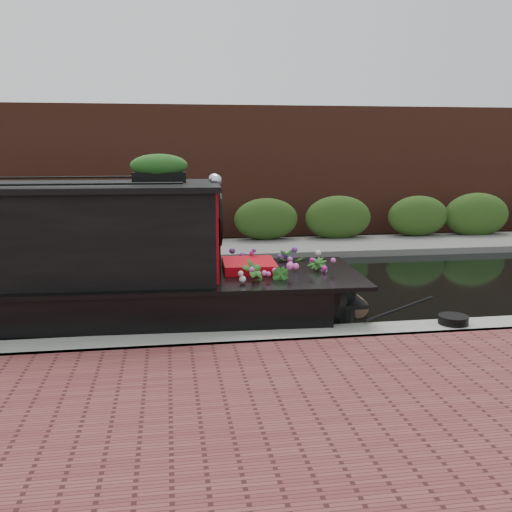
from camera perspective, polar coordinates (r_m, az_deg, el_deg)
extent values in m
plane|color=black|center=(11.10, -5.83, -3.75)|extent=(80.00, 80.00, 0.00)
cube|color=gray|center=(7.96, -4.53, -9.80)|extent=(40.00, 0.60, 0.50)
cube|color=slate|center=(15.19, -6.68, 0.27)|extent=(40.00, 2.40, 0.34)
cube|color=#294818|center=(16.08, -6.80, 0.87)|extent=(40.00, 1.10, 2.80)
cube|color=#57291D|center=(18.15, -7.05, 2.03)|extent=(40.00, 1.00, 8.00)
cube|color=red|center=(9.04, -4.11, 2.45)|extent=(0.14, 1.82, 1.40)
cube|color=black|center=(8.11, -13.34, 1.74)|extent=(0.93, 0.07, 0.57)
cube|color=red|center=(9.24, -0.71, -2.09)|extent=(0.87, 0.97, 0.52)
sphere|color=silver|center=(8.81, -4.04, 7.56)|extent=(0.19, 0.19, 0.19)
sphere|color=silver|center=(9.10, -4.19, 7.67)|extent=(0.19, 0.19, 0.19)
cube|color=black|center=(8.92, -9.64, 7.77)|extent=(0.82, 0.29, 0.15)
ellipsoid|color=orange|center=(8.91, -9.68, 9.06)|extent=(0.89, 0.28, 0.25)
imported|color=#265E1F|center=(8.46, -0.30, -2.70)|extent=(0.44, 0.42, 0.70)
imported|color=#265E1F|center=(8.57, 2.59, -3.03)|extent=(0.39, 0.39, 0.56)
imported|color=#265E1F|center=(9.86, 3.75, -1.17)|extent=(0.50, 0.43, 0.55)
imported|color=#265E1F|center=(9.29, 6.07, -1.92)|extent=(0.44, 0.44, 0.57)
imported|color=#265E1F|center=(9.87, -1.38, -1.14)|extent=(0.23, 0.31, 0.55)
cylinder|color=brown|center=(9.79, 9.88, -4.87)|extent=(0.34, 0.41, 0.34)
cylinder|color=black|center=(8.89, 19.13, -6.03)|extent=(0.43, 0.43, 0.12)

